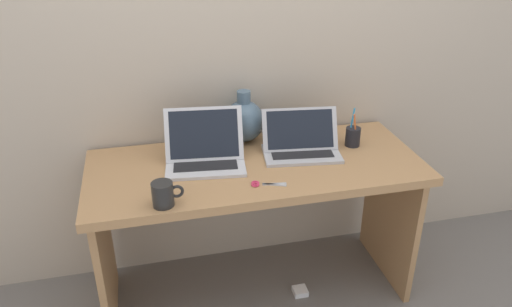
{
  "coord_description": "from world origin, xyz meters",
  "views": [
    {
      "loc": [
        -0.45,
        -1.9,
        1.78
      ],
      "look_at": [
        0.0,
        0.0,
        0.79
      ],
      "focal_mm": 34.69,
      "sensor_mm": 36.0,
      "label": 1
    }
  ],
  "objects_px": {
    "laptop_left": "(205,150)",
    "laptop_right": "(301,142)",
    "pen_cup": "(353,136)",
    "coffee_mug": "(163,194)",
    "power_brick": "(300,291)",
    "scissors": "(262,184)",
    "green_vase": "(244,120)"
  },
  "relations": [
    {
      "from": "laptop_left",
      "to": "laptop_right",
      "type": "xyz_separation_m",
      "value": [
        0.45,
        -0.01,
        -0.01
      ]
    },
    {
      "from": "laptop_left",
      "to": "pen_cup",
      "type": "bearing_deg",
      "value": 0.92
    },
    {
      "from": "coffee_mug",
      "to": "power_brick",
      "type": "bearing_deg",
      "value": 14.75
    },
    {
      "from": "scissors",
      "to": "power_brick",
      "type": "distance_m",
      "value": 0.77
    },
    {
      "from": "green_vase",
      "to": "pen_cup",
      "type": "relative_size",
      "value": 1.37
    },
    {
      "from": "pen_cup",
      "to": "laptop_left",
      "type": "bearing_deg",
      "value": -179.08
    },
    {
      "from": "laptop_left",
      "to": "scissors",
      "type": "relative_size",
      "value": 2.54
    },
    {
      "from": "coffee_mug",
      "to": "power_brick",
      "type": "relative_size",
      "value": 1.77
    },
    {
      "from": "green_vase",
      "to": "pen_cup",
      "type": "distance_m",
      "value": 0.53
    },
    {
      "from": "pen_cup",
      "to": "laptop_right",
      "type": "bearing_deg",
      "value": -176.38
    },
    {
      "from": "scissors",
      "to": "laptop_left",
      "type": "bearing_deg",
      "value": 128.81
    },
    {
      "from": "laptop_right",
      "to": "power_brick",
      "type": "bearing_deg",
      "value": -96.36
    },
    {
      "from": "green_vase",
      "to": "coffee_mug",
      "type": "relative_size",
      "value": 2.05
    },
    {
      "from": "laptop_left",
      "to": "pen_cup",
      "type": "xyz_separation_m",
      "value": [
        0.71,
        0.01,
        -0.01
      ]
    },
    {
      "from": "green_vase",
      "to": "coffee_mug",
      "type": "xyz_separation_m",
      "value": [
        -0.42,
        -0.5,
        -0.06
      ]
    },
    {
      "from": "laptop_left",
      "to": "power_brick",
      "type": "bearing_deg",
      "value": -18.72
    },
    {
      "from": "coffee_mug",
      "to": "pen_cup",
      "type": "height_order",
      "value": "pen_cup"
    },
    {
      "from": "laptop_left",
      "to": "laptop_right",
      "type": "height_order",
      "value": "laptop_left"
    },
    {
      "from": "pen_cup",
      "to": "scissors",
      "type": "distance_m",
      "value": 0.58
    },
    {
      "from": "green_vase",
      "to": "coffee_mug",
      "type": "distance_m",
      "value": 0.66
    },
    {
      "from": "coffee_mug",
      "to": "power_brick",
      "type": "height_order",
      "value": "coffee_mug"
    },
    {
      "from": "laptop_right",
      "to": "scissors",
      "type": "xyz_separation_m",
      "value": [
        -0.24,
        -0.24,
        -0.05
      ]
    },
    {
      "from": "pen_cup",
      "to": "coffee_mug",
      "type": "bearing_deg",
      "value": -160.51
    },
    {
      "from": "power_brick",
      "to": "laptop_right",
      "type": "bearing_deg",
      "value": 83.64
    },
    {
      "from": "laptop_right",
      "to": "scissors",
      "type": "relative_size",
      "value": 2.55
    },
    {
      "from": "laptop_left",
      "to": "power_brick",
      "type": "xyz_separation_m",
      "value": [
        0.43,
        -0.15,
        -0.78
      ]
    },
    {
      "from": "coffee_mug",
      "to": "pen_cup",
      "type": "relative_size",
      "value": 0.67
    },
    {
      "from": "laptop_left",
      "to": "green_vase",
      "type": "relative_size",
      "value": 1.47
    },
    {
      "from": "laptop_left",
      "to": "pen_cup",
      "type": "relative_size",
      "value": 2.02
    },
    {
      "from": "laptop_left",
      "to": "power_brick",
      "type": "distance_m",
      "value": 0.9
    },
    {
      "from": "laptop_right",
      "to": "scissors",
      "type": "distance_m",
      "value": 0.35
    },
    {
      "from": "coffee_mug",
      "to": "power_brick",
      "type": "distance_m",
      "value": 1.01
    }
  ]
}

